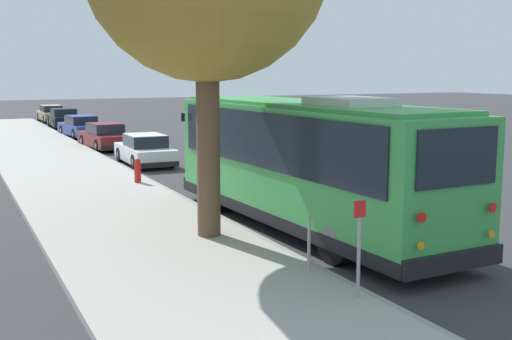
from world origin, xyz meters
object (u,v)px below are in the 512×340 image
sign_post_far (309,244)px  parked_sedan_tan (51,114)px  parked_sedan_black (64,119)px  sign_post_near (359,248)px  parked_sedan_maroon (105,137)px  fire_hydrant (138,170)px  shuttle_bus (305,158)px  parked_sedan_white (145,150)px  parked_sedan_blue (81,127)px

sign_post_far → parked_sedan_tan: bearing=-2.1°
parked_sedan_black → sign_post_far: bearing=178.5°
sign_post_near → sign_post_far: size_ratio=1.58×
parked_sedan_maroon → fire_hydrant: parked_sedan_maroon is taller
shuttle_bus → parked_sedan_black: (32.31, 0.40, -1.13)m
parked_sedan_tan → parked_sedan_white: bearing=178.7°
parked_sedan_blue → sign_post_far: size_ratio=4.51×
parked_sedan_tan → sign_post_far: (-41.80, 1.52, 0.07)m
parked_sedan_blue → sign_post_near: 30.31m
parked_sedan_maroon → fire_hydrant: (-11.32, 1.46, -0.04)m
parked_sedan_maroon → sign_post_near: bearing=173.1°
fire_hydrant → sign_post_far: bearing=-178.8°
parked_sedan_maroon → parked_sedan_tan: parked_sedan_maroon is taller
parked_sedan_blue → sign_post_far: (-28.70, 1.29, 0.07)m
shuttle_bus → parked_sedan_tan: bearing=-1.8°
shuttle_bus → parked_sedan_white: bearing=-0.6°
parked_sedan_black → fire_hydrant: (-24.78, 1.68, -0.07)m
parked_sedan_black → parked_sedan_tan: parked_sedan_black is taller
parked_sedan_tan → fire_hydrant: parked_sedan_tan is taller
parked_sedan_maroon → shuttle_bus: bearing=178.0°
parked_sedan_maroon → sign_post_far: 22.22m
parked_sedan_tan → fire_hydrant: bearing=175.6°
parked_sedan_blue → parked_sedan_tan: (13.10, -0.23, 0.00)m
parked_sedan_white → parked_sedan_maroon: parked_sedan_maroon is taller
parked_sedan_blue → sign_post_far: parked_sedan_blue is taller
shuttle_bus → parked_sedan_tan: shuttle_bus is taller
parked_sedan_tan → sign_post_near: 43.41m
parked_sedan_white → parked_sedan_maroon: size_ratio=0.97×
parked_sedan_maroon → parked_sedan_black: 13.45m
parked_sedan_black → sign_post_near: (-37.22, 1.45, 0.36)m
sign_post_far → fire_hydrant: (10.87, 0.23, -0.11)m
parked_sedan_white → parked_sedan_blue: 12.82m
parked_sedan_black → parked_sedan_maroon: bearing=179.9°
shuttle_bus → fire_hydrant: (7.53, 2.08, -1.20)m
parked_sedan_tan → sign_post_far: bearing=176.7°
sign_post_near → fire_hydrant: bearing=1.0°
parked_sedan_black → sign_post_far: parked_sedan_black is taller
parked_sedan_black → fire_hydrant: 24.83m
parked_sedan_white → sign_post_near: size_ratio=2.65×
parked_sedan_maroon → parked_sedan_tan: 19.61m
shuttle_bus → fire_hydrant: size_ratio=12.41×
sign_post_far → fire_hydrant: bearing=1.2°
parked_sedan_tan → parked_sedan_blue: bearing=177.8°
parked_sedan_black → parked_sedan_tan: (6.16, -0.07, -0.03)m
parked_sedan_blue → fire_hydrant: bearing=170.3°
parked_sedan_maroon → parked_sedan_black: bearing=-4.8°
parked_sedan_black → parked_sedan_tan: size_ratio=0.95×
parked_sedan_maroon → parked_sedan_black: (13.45, -0.21, 0.03)m
shuttle_bus → parked_sedan_tan: size_ratio=2.23×
parked_sedan_black → parked_sedan_white: bearing=-179.1°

